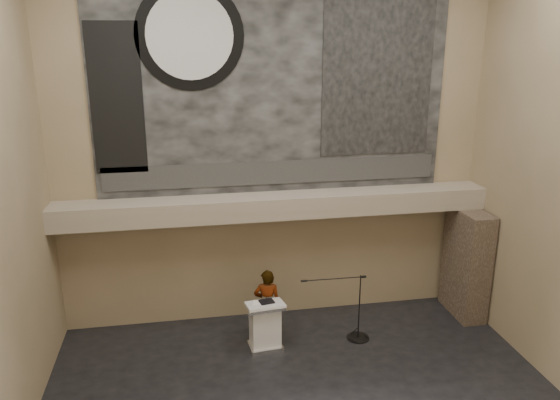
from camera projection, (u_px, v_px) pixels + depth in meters
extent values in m
cube|color=#877755|center=(274.00, 146.00, 12.56)|extent=(10.00, 0.02, 8.50)
cube|color=#877755|center=(418.00, 316.00, 5.03)|extent=(10.00, 0.02, 8.50)
cube|color=gray|center=(277.00, 205.00, 12.56)|extent=(10.00, 0.80, 0.50)
cylinder|color=#B2893D|center=(208.00, 222.00, 12.32)|extent=(0.04, 0.04, 0.06)
cylinder|color=#B2893D|center=(356.00, 213.00, 12.92)|extent=(0.04, 0.04, 0.06)
cube|color=black|center=(274.00, 83.00, 12.11)|extent=(8.00, 0.05, 5.00)
cube|color=#2B2B2B|center=(274.00, 172.00, 12.67)|extent=(7.76, 0.02, 0.55)
cylinder|color=black|center=(190.00, 36.00, 11.47)|extent=(2.30, 0.02, 2.30)
cylinder|color=silver|center=(190.00, 36.00, 11.45)|extent=(1.84, 0.02, 1.84)
cube|color=black|center=(378.00, 77.00, 12.45)|extent=(2.60, 0.02, 3.60)
cube|color=black|center=(117.00, 99.00, 11.58)|extent=(1.10, 0.02, 3.20)
cube|color=#3E3126|center=(466.00, 263.00, 13.39)|extent=(0.60, 1.40, 2.70)
cube|color=silver|center=(265.00, 346.00, 12.23)|extent=(0.78, 0.62, 0.08)
cube|color=white|center=(265.00, 325.00, 12.08)|extent=(0.68, 0.50, 0.96)
cube|color=white|center=(265.00, 305.00, 11.91)|extent=(0.87, 0.65, 0.14)
cube|color=black|center=(267.00, 302.00, 11.94)|extent=(0.35, 0.30, 0.04)
cube|color=white|center=(258.00, 303.00, 11.90)|extent=(0.28, 0.34, 0.00)
imported|color=white|center=(267.00, 304.00, 12.43)|extent=(0.67, 0.50, 1.67)
cylinder|color=black|center=(358.00, 338.00, 12.60)|extent=(0.52, 0.52, 0.02)
cylinder|color=black|center=(359.00, 307.00, 12.37)|extent=(0.03, 0.03, 1.59)
cylinder|color=black|center=(333.00, 279.00, 12.05)|extent=(1.44, 0.05, 0.02)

